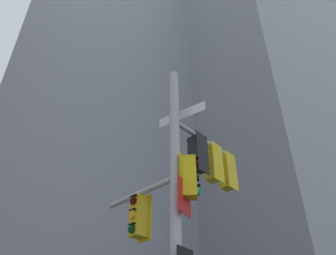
# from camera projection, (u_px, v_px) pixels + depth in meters

# --- Properties ---
(building_tower_right) EXTENTS (14.64, 14.64, 49.12)m
(building_tower_right) POSITION_uv_depth(u_px,v_px,m) (271.00, 69.00, 32.32)
(building_tower_right) COLOR #9399A3
(building_tower_right) RESTS_ON ground
(building_mid_block) EXTENTS (17.10, 17.10, 50.18)m
(building_mid_block) POSITION_uv_depth(u_px,v_px,m) (104.00, 98.00, 36.98)
(building_mid_block) COLOR #9399A3
(building_mid_block) RESTS_ON ground
(signal_pole_assembly) EXTENTS (3.38, 2.81, 8.42)m
(signal_pole_assembly) POSITION_uv_depth(u_px,v_px,m) (186.00, 195.00, 8.03)
(signal_pole_assembly) COLOR #B2B2B5
(signal_pole_assembly) RESTS_ON ground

